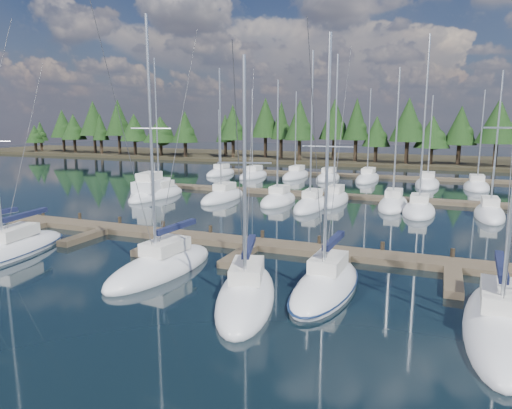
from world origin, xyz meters
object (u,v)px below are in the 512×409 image
at_px(front_sailboat_1, 10,250).
at_px(front_sailboat_3, 246,295).
at_px(front_sailboat_2, 162,266).
at_px(front_sailboat_5, 499,325).
at_px(motor_yacht_left, 152,193).
at_px(front_sailboat_4, 326,285).
at_px(main_dock, 253,246).

xyz_separation_m(front_sailboat_1, front_sailboat_3, (16.68, -1.27, 0.00)).
height_order(front_sailboat_2, front_sailboat_5, front_sailboat_5).
bearing_deg(motor_yacht_left, front_sailboat_5, -35.00).
xyz_separation_m(front_sailboat_2, motor_yacht_left, (-15.41, 21.17, 0.21)).
bearing_deg(front_sailboat_4, front_sailboat_1, -176.05).
height_order(front_sailboat_3, front_sailboat_5, front_sailboat_5).
height_order(front_sailboat_1, front_sailboat_5, front_sailboat_5).
bearing_deg(motor_yacht_left, front_sailboat_1, -77.73).
height_order(front_sailboat_2, motor_yacht_left, front_sailboat_2).
xyz_separation_m(front_sailboat_1, motor_yacht_left, (-4.79, 22.03, 0.23)).
bearing_deg(front_sailboat_1, front_sailboat_4, 3.95).
bearing_deg(front_sailboat_1, main_dock, 26.71).
distance_m(main_dock, front_sailboat_2, 6.74).
bearing_deg(front_sailboat_5, main_dock, 151.83).
height_order(front_sailboat_2, front_sailboat_4, front_sailboat_2).
distance_m(front_sailboat_2, front_sailboat_5, 16.67).
xyz_separation_m(front_sailboat_4, front_sailboat_5, (7.42, -1.77, 0.01)).
xyz_separation_m(front_sailboat_1, front_sailboat_5, (27.24, -0.40, 0.02)).
xyz_separation_m(main_dock, front_sailboat_4, (6.16, -5.51, 0.08)).
height_order(front_sailboat_1, front_sailboat_3, front_sailboat_1).
bearing_deg(main_dock, front_sailboat_4, -41.79).
xyz_separation_m(front_sailboat_1, front_sailboat_4, (19.82, 1.37, 0.01)).
xyz_separation_m(front_sailboat_1, front_sailboat_2, (10.62, 0.86, 0.02)).
relative_size(front_sailboat_1, front_sailboat_3, 1.09).
relative_size(front_sailboat_3, front_sailboat_4, 0.91).
bearing_deg(main_dock, front_sailboat_3, -69.65).
relative_size(front_sailboat_4, front_sailboat_5, 0.89).
relative_size(front_sailboat_1, front_sailboat_5, 0.89).
distance_m(front_sailboat_1, front_sailboat_4, 19.87).
bearing_deg(front_sailboat_1, front_sailboat_2, 4.62).
height_order(main_dock, front_sailboat_5, front_sailboat_5).
height_order(front_sailboat_1, front_sailboat_4, front_sailboat_4).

